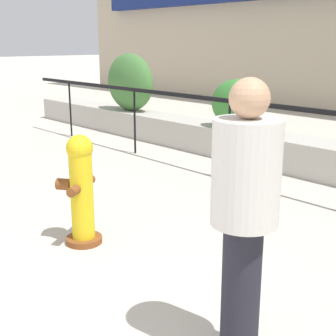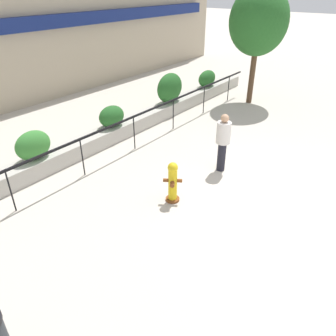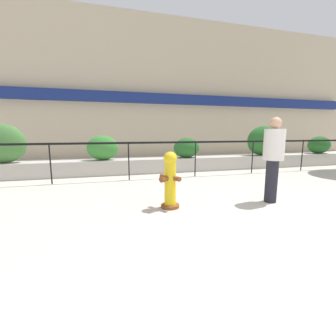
% 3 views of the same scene
% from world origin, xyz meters
% --- Properties ---
extents(building_facade, '(30.00, 1.36, 8.00)m').
position_xyz_m(building_facade, '(0.00, 11.98, 3.99)').
color(building_facade, tan).
rests_on(building_facade, ground).
extents(planter_wall_low, '(18.00, 0.70, 0.50)m').
position_xyz_m(planter_wall_low, '(0.00, 6.00, 0.25)').
color(planter_wall_low, '#B7B2A8').
rests_on(planter_wall_low, ground).
extents(fence_railing_segment, '(15.00, 0.05, 1.15)m').
position_xyz_m(fence_railing_segment, '(-0.00, 4.90, 1.02)').
color(fence_railing_segment, black).
rests_on(fence_railing_segment, ground).
extents(hedge_bush_0, '(1.33, 0.62, 1.19)m').
position_xyz_m(hedge_bush_0, '(-5.81, 6.00, 1.10)').
color(hedge_bush_0, '#427538').
rests_on(hedge_bush_0, planter_wall_low).
extents(hedge_bush_1, '(1.03, 0.61, 0.82)m').
position_xyz_m(hedge_bush_1, '(-2.90, 6.00, 0.91)').
color(hedge_bush_1, '#387F33').
rests_on(hedge_bush_1, planter_wall_low).
extents(hedge_bush_2, '(0.98, 0.66, 0.72)m').
position_xyz_m(hedge_bush_2, '(0.09, 6.00, 0.86)').
color(hedge_bush_2, '#235B23').
rests_on(hedge_bush_2, planter_wall_low).
extents(hedge_bush_3, '(1.39, 0.70, 1.18)m').
position_xyz_m(hedge_bush_3, '(3.39, 6.00, 1.09)').
color(hedge_bush_3, '#235B23').
rests_on(hedge_bush_3, planter_wall_low).
extents(hedge_bush_4, '(1.17, 0.59, 0.75)m').
position_xyz_m(hedge_bush_4, '(6.31, 6.00, 0.88)').
color(hedge_bush_4, '#235B23').
rests_on(hedge_bush_4, planter_wall_low).
extents(fire_hydrant, '(0.49, 0.49, 1.08)m').
position_xyz_m(fire_hydrant, '(-1.63, 2.13, 0.55)').
color(fire_hydrant, brown).
rests_on(fire_hydrant, ground).
extents(pedestrian, '(0.52, 0.52, 1.73)m').
position_xyz_m(pedestrian, '(0.49, 1.93, 0.99)').
color(pedestrian, black).
rests_on(pedestrian, ground).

